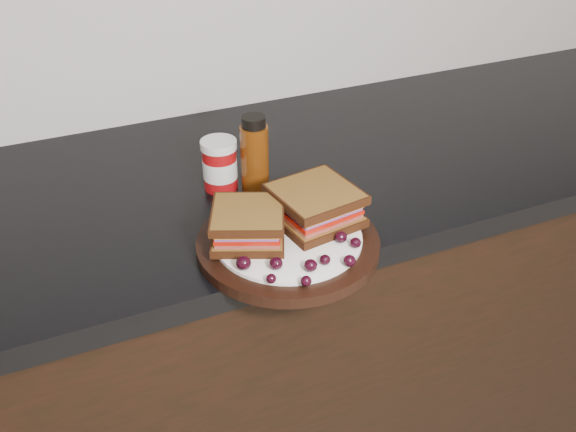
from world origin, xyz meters
name	(u,v)px	position (x,y,z in m)	size (l,w,h in m)	color
base_cabinets	(139,393)	(0.00, 1.70, 0.43)	(3.96, 0.58, 0.86)	black
countertop	(106,214)	(0.00, 1.70, 0.88)	(3.98, 0.60, 0.04)	black
plate	(288,244)	(0.24, 1.46, 0.91)	(0.28, 0.28, 0.02)	black
sandwich_left	(248,224)	(0.18, 1.48, 0.95)	(0.11, 0.11, 0.05)	brown
sandwich_right	(315,205)	(0.29, 1.48, 0.95)	(0.12, 0.12, 0.06)	brown
grape_0	(244,263)	(0.15, 1.41, 0.93)	(0.02, 0.02, 0.02)	black
grape_1	(276,263)	(0.19, 1.39, 0.93)	(0.02, 0.02, 0.02)	black
grape_2	(271,279)	(0.17, 1.36, 0.93)	(0.01, 0.01, 0.01)	black
grape_3	(306,281)	(0.21, 1.34, 0.93)	(0.02, 0.02, 0.01)	black
grape_4	(311,265)	(0.23, 1.37, 0.93)	(0.02, 0.02, 0.02)	black
grape_5	(325,260)	(0.26, 1.37, 0.93)	(0.02, 0.02, 0.01)	black
grape_6	(350,261)	(0.29, 1.35, 0.93)	(0.02, 0.02, 0.02)	black
grape_7	(355,243)	(0.32, 1.39, 0.93)	(0.02, 0.02, 0.02)	black
grape_8	(341,237)	(0.30, 1.41, 0.93)	(0.02, 0.02, 0.02)	black
grape_9	(331,229)	(0.30, 1.44, 0.93)	(0.02, 0.02, 0.02)	black
grape_10	(331,211)	(0.32, 1.48, 0.93)	(0.02, 0.02, 0.02)	black
grape_11	(317,215)	(0.30, 1.48, 0.93)	(0.02, 0.02, 0.01)	black
grape_12	(305,212)	(0.28, 1.49, 0.93)	(0.02, 0.02, 0.02)	black
grape_13	(230,225)	(0.16, 1.50, 0.93)	(0.02, 0.02, 0.02)	black
grape_14	(233,236)	(0.15, 1.48, 0.93)	(0.02, 0.02, 0.02)	black
grape_15	(249,247)	(0.17, 1.44, 0.93)	(0.02, 0.02, 0.02)	black
grape_16	(235,227)	(0.17, 1.50, 0.93)	(0.02, 0.02, 0.01)	black
grape_17	(247,234)	(0.18, 1.47, 0.93)	(0.02, 0.02, 0.02)	black
grape_18	(236,240)	(0.16, 1.47, 0.93)	(0.02, 0.02, 0.02)	black
condiment_jar	(220,165)	(0.20, 1.67, 0.95)	(0.06, 0.06, 0.09)	maroon
oil_bottle	(255,153)	(0.26, 1.65, 0.97)	(0.05, 0.05, 0.14)	#522408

